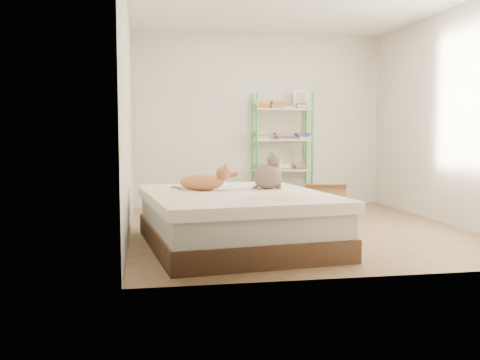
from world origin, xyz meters
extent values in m
cube|color=#A17C63|center=(0.00, 0.00, 0.00)|extent=(3.80, 4.20, 0.01)
cube|color=#F3E8CC|center=(0.00, 2.10, 1.30)|extent=(3.80, 0.01, 2.60)
cube|color=#F3E8CC|center=(0.00, -2.10, 1.30)|extent=(3.80, 0.01, 2.60)
cube|color=#F3E8CC|center=(-1.90, 0.00, 1.30)|extent=(0.01, 4.20, 2.60)
cube|color=#F3E8CC|center=(1.90, 0.00, 1.30)|extent=(0.01, 4.20, 2.60)
cube|color=#523923|center=(-0.86, -0.80, 0.10)|extent=(1.85, 2.21, 0.20)
cube|color=beige|center=(-0.86, -0.80, 0.31)|extent=(1.80, 2.14, 0.22)
cube|color=#FCE8D0|center=(-0.86, -0.80, 0.48)|extent=(1.89, 2.25, 0.10)
cylinder|color=green|center=(-0.12, 1.72, 0.85)|extent=(0.04, 0.04, 1.70)
cylinder|color=green|center=(-0.12, 2.04, 0.85)|extent=(0.04, 0.04, 1.70)
cylinder|color=green|center=(0.72, 1.72, 0.85)|extent=(0.04, 0.04, 1.70)
cylinder|color=green|center=(0.72, 2.04, 0.85)|extent=(0.04, 0.04, 1.70)
cube|color=silver|center=(0.30, 1.88, 0.10)|extent=(0.86, 0.34, 0.02)
cube|color=silver|center=(0.30, 1.88, 0.55)|extent=(0.86, 0.34, 0.02)
cube|color=silver|center=(0.30, 1.88, 1.00)|extent=(0.86, 0.34, 0.02)
cube|color=silver|center=(0.30, 1.88, 1.45)|extent=(0.86, 0.34, 0.02)
cube|color=#BF532D|center=(0.00, 1.88, 0.16)|extent=(0.20, 0.16, 0.09)
cube|color=#BF532D|center=(0.30, 1.88, 0.16)|extent=(0.20, 0.16, 0.09)
cube|color=#BF532D|center=(0.60, 1.88, 0.16)|extent=(0.20, 0.16, 0.09)
cube|color=#BF532D|center=(0.00, 1.88, 0.61)|extent=(0.20, 0.16, 0.09)
cube|color=#BF532D|center=(0.30, 1.88, 0.61)|extent=(0.20, 0.16, 0.09)
cube|color=#BF532D|center=(0.60, 1.88, 0.61)|extent=(0.20, 0.16, 0.09)
cube|color=#BF532D|center=(0.00, 1.88, 1.06)|extent=(0.20, 0.16, 0.09)
cube|color=#BF532D|center=(0.30, 1.88, 1.06)|extent=(0.20, 0.16, 0.09)
cube|color=#BF532D|center=(0.60, 1.88, 1.06)|extent=(0.20, 0.16, 0.09)
cube|color=#BF532D|center=(0.00, 1.88, 1.51)|extent=(0.20, 0.16, 0.09)
cube|color=#BF532D|center=(0.20, 1.88, 1.51)|extent=(0.20, 0.16, 0.09)
cube|color=#BF532D|center=(0.40, 1.88, 1.51)|extent=(0.20, 0.16, 0.09)
cube|color=#BF532D|center=(0.60, 1.88, 1.51)|extent=(0.20, 0.16, 0.09)
cube|color=white|center=(0.60, 1.93, 1.60)|extent=(0.22, 0.07, 0.28)
cube|color=red|center=(0.60, 1.92, 1.60)|extent=(0.17, 0.05, 0.22)
cube|color=olive|center=(0.66, 1.04, 0.19)|extent=(0.62, 0.54, 0.38)
cube|color=#5A2081|center=(0.70, 0.82, 0.18)|extent=(0.32, 0.07, 0.08)
cube|color=olive|center=(0.66, 0.83, 0.38)|extent=(0.57, 0.27, 0.12)
cube|color=silver|center=(-0.61, 1.85, 0.17)|extent=(0.35, 0.32, 0.35)
cube|color=silver|center=(-0.61, 1.85, 0.36)|extent=(0.38, 0.35, 0.03)
camera|label=1|loc=(-1.72, -5.88, 1.10)|focal=40.00mm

